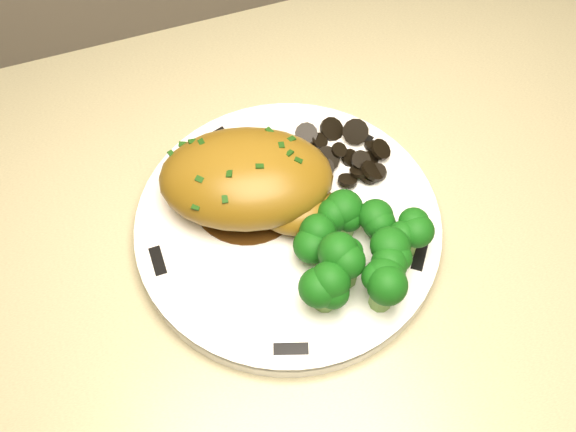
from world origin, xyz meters
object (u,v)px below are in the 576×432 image
object	(u,v)px
counter	(480,377)
chicken_breast	(252,182)
broccoli_florets	(362,252)
plate	(288,228)

from	to	relation	value
counter	chicken_breast	bearing A→B (deg)	164.24
counter	broccoli_florets	distance (m)	0.56
counter	plate	size ratio (longest dim) A/B	9.03
counter	plate	world-z (taller)	counter
plate	chicken_breast	world-z (taller)	chicken_breast
plate	broccoli_florets	bearing A→B (deg)	-53.84
chicken_breast	broccoli_florets	distance (m)	0.10
plate	chicken_breast	xyz separation A→B (m)	(-0.02, 0.03, 0.03)
chicken_breast	broccoli_florets	world-z (taller)	chicken_breast
plate	broccoli_florets	size ratio (longest dim) A/B	2.45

